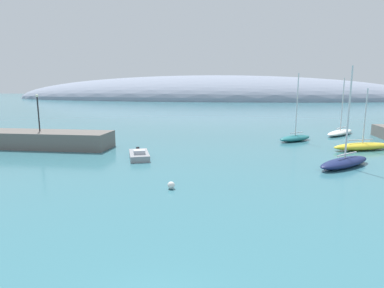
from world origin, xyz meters
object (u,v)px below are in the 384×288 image
Objects in this scene: sailboat_yellow_mid_mooring at (362,146)px; sailboat_navy_outer_mooring at (345,162)px; mooring_buoy_white at (171,185)px; sailboat_white_end_of_line at (340,132)px; harbor_lamp_post at (38,109)px; sailboat_teal_near_shore at (295,137)px; motorboat_grey_foreground at (139,155)px.

sailboat_yellow_mid_mooring is 10.02m from sailboat_navy_outer_mooring.
sailboat_white_end_of_line is at bearing 56.55° from mooring_buoy_white.
sailboat_navy_outer_mooring is at bearing -139.26° from sailboat_yellow_mid_mooring.
sailboat_navy_outer_mooring reaches higher than harbor_lamp_post.
sailboat_teal_near_shore reaches higher than sailboat_yellow_mid_mooring.
sailboat_yellow_mid_mooring is 0.89× the size of sailboat_white_end_of_line.
motorboat_grey_foreground is at bearing -14.84° from sailboat_white_end_of_line.
sailboat_teal_near_shore is 10.49m from sailboat_white_end_of_line.
sailboat_white_end_of_line is 43.25m from harbor_lamp_post.
sailboat_teal_near_shore reaches higher than mooring_buoy_white.
sailboat_white_end_of_line is at bearing 107.60° from motorboat_grey_foreground.
sailboat_navy_outer_mooring reaches higher than sailboat_yellow_mid_mooring.
harbor_lamp_post is at bearing -52.40° from sailboat_navy_outer_mooring.
motorboat_grey_foreground is at bearing -4.64° from sailboat_teal_near_shore.
sailboat_yellow_mid_mooring is at bearing 99.75° from sailboat_teal_near_shore.
mooring_buoy_white is (-20.02, -30.31, -0.17)m from sailboat_white_end_of_line.
sailboat_navy_outer_mooring reaches higher than mooring_buoy_white.
sailboat_navy_outer_mooring is (2.34, -14.28, 0.00)m from sailboat_teal_near_shore.
sailboat_navy_outer_mooring reaches higher than motorboat_grey_foreground.
sailboat_white_end_of_line is 36.33m from mooring_buoy_white.
sailboat_yellow_mid_mooring is 1.72× the size of harbor_lamp_post.
motorboat_grey_foreground reaches higher than mooring_buoy_white.
sailboat_teal_near_shore is at bearing -11.94° from sailboat_white_end_of_line.
sailboat_yellow_mid_mooring is at bearing 31.86° from sailboat_white_end_of_line.
motorboat_grey_foreground is 8.98× the size of mooring_buoy_white.
sailboat_white_end_of_line reaches higher than motorboat_grey_foreground.
sailboat_white_end_of_line is (0.90, 12.37, -0.04)m from sailboat_yellow_mid_mooring.
sailboat_navy_outer_mooring is at bearing 21.68° from sailboat_white_end_of_line.
sailboat_teal_near_shore is at bearing 119.89° from sailboat_yellow_mid_mooring.
mooring_buoy_white is (5.58, -9.48, -0.08)m from motorboat_grey_foreground.
motorboat_grey_foreground is at bearing 176.62° from sailboat_yellow_mid_mooring.
sailboat_white_end_of_line is at bearing 63.55° from sailboat_yellow_mid_mooring.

